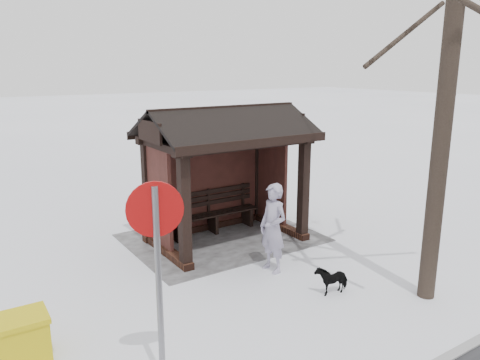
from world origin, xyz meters
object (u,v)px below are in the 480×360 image
(grit_bin, at_px, (16,340))
(bus_shelter, at_px, (222,147))
(road_sign, at_px, (157,244))
(pedestrian, at_px, (273,228))
(dog, at_px, (332,279))

(grit_bin, bearing_deg, bus_shelter, -151.52)
(grit_bin, bearing_deg, road_sign, 135.87)
(pedestrian, bearing_deg, dog, 8.90)
(bus_shelter, height_order, pedestrian, bus_shelter)
(pedestrian, distance_m, dog, 1.48)
(pedestrian, relative_size, dog, 2.93)
(dog, distance_m, road_sign, 3.93)
(dog, relative_size, road_sign, 0.23)
(pedestrian, bearing_deg, road_sign, -64.31)
(bus_shelter, relative_size, dog, 5.99)
(bus_shelter, distance_m, road_sign, 5.17)
(grit_bin, distance_m, road_sign, 2.59)
(road_sign, bearing_deg, pedestrian, -130.49)
(pedestrian, bearing_deg, bus_shelter, 171.88)
(bus_shelter, bearing_deg, road_sign, 50.10)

